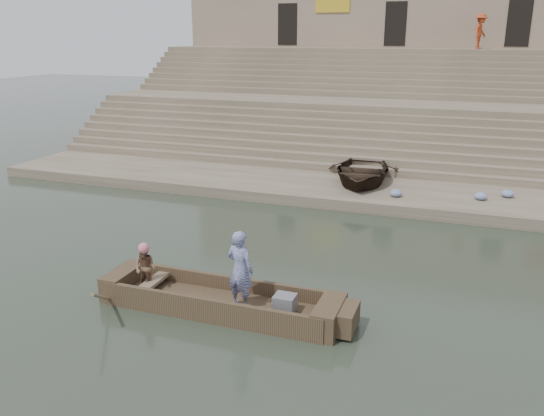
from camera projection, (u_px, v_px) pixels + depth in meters
The scene contains 14 objects.
ground at pixel (325, 284), 14.01m from camera, with size 120.00×120.00×0.00m, color #242E23.
lower_landing at pixel (379, 194), 21.13m from camera, with size 32.00×4.00×0.40m, color gray.
mid_landing at pixel (405, 131), 27.50m from camera, with size 32.00×3.00×2.80m, color gray.
upper_landing at pixel (421, 93), 33.42m from camera, with size 32.00×3.00×5.20m, color gray.
ghat_steps at pixel (410, 119), 28.90m from camera, with size 32.00×11.00×5.20m.
building_wall at pixel (431, 40), 36.11m from camera, with size 32.00×5.07×11.20m.
main_rowboat at pixel (220, 305), 12.66m from camera, with size 5.00×1.30×0.22m, color brown.
rowboat_trim at pixel (228, 299), 12.53m from camera, with size 6.04×2.63×1.79m.
standing_man at pixel (240, 269), 12.11m from camera, with size 0.65×0.43×1.78m, color navy.
rowing_man at pixel (145, 268), 13.01m from camera, with size 0.54×0.42×1.12m, color #277648.
television at pixel (284, 304), 12.07m from camera, with size 0.46×0.42×0.40m.
beached_rowboat at pixel (362, 171), 21.90m from camera, with size 3.11×4.35×0.90m, color #2D2116.
pedestrian at pixel (481, 31), 31.21m from camera, with size 1.23×0.71×1.90m, color #B2401E.
cloth_bundles at pixel (461, 194), 19.89m from camera, with size 4.23×1.72×0.26m.
Camera 1 is at (3.08, -12.49, 6.01)m, focal length 36.79 mm.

